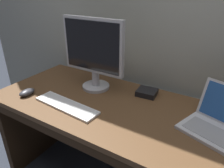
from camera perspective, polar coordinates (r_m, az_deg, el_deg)
name	(u,v)px	position (r m, az deg, el deg)	size (l,w,h in m)	color
desk	(131,140)	(1.39, 5.13, -14.85)	(1.86, 0.70, 0.73)	brown
laptop_silver	(219,124)	(1.20, 27.03, -9.54)	(0.38, 0.35, 0.22)	silver
external_monitor	(93,52)	(1.41, -5.06, 8.56)	(0.45, 0.19, 0.49)	#B7B7BC
wired_keyboard	(66,105)	(1.32, -12.25, -5.65)	(0.45, 0.15, 0.02)	white
computer_mouse	(27,92)	(1.53, -22.00, -2.08)	(0.07, 0.11, 0.04)	#38383D
external_drive_box	(147,92)	(1.44, 9.41, -2.24)	(0.13, 0.12, 0.04)	black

